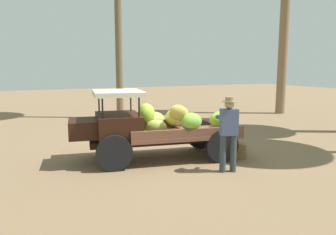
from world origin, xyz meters
TOP-DOWN VIEW (x-y plane):
  - ground_plane at (0.00, 0.00)m, footprint 60.00×60.00m
  - truck at (0.52, 0.14)m, footprint 4.62×2.36m
  - farmer at (-0.81, 1.95)m, footprint 0.54×0.50m
  - wooden_crate at (-1.85, 0.95)m, footprint 0.63×0.65m

SIDE VIEW (x-z plane):
  - ground_plane at x=0.00m, z-range 0.00..0.00m
  - wooden_crate at x=-1.85m, z-range 0.00..0.38m
  - truck at x=0.52m, z-range -0.04..1.84m
  - farmer at x=-0.81m, z-range 0.13..1.93m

